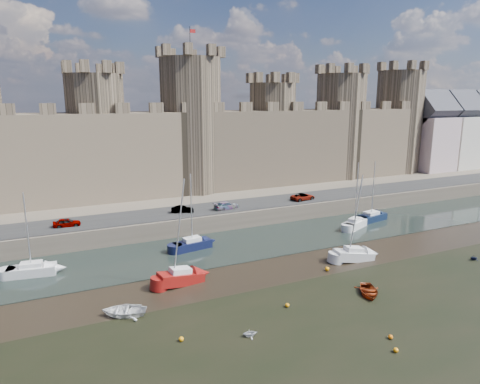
{
  "coord_description": "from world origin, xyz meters",
  "views": [
    {
      "loc": [
        -22.1,
        -24.44,
        19.02
      ],
      "look_at": [
        -0.69,
        22.0,
        7.59
      ],
      "focal_mm": 32.0,
      "sensor_mm": 36.0,
      "label": 1
    }
  ],
  "objects_px": {
    "car_1": "(182,209)",
    "sailboat_3": "(371,217)",
    "sailboat_4": "(181,277)",
    "sailboat_5": "(354,254)",
    "sailboat_0": "(32,269)",
    "sailboat_2": "(355,223)",
    "car_3": "(303,197)",
    "car_0": "(67,223)",
    "car_2": "(226,206)",
    "sailboat_1": "(192,244)"
  },
  "relations": [
    {
      "from": "sailboat_1",
      "to": "sailboat_2",
      "type": "xyz_separation_m",
      "value": [
        24.6,
        -1.55,
        0.01
      ]
    },
    {
      "from": "car_2",
      "to": "sailboat_0",
      "type": "distance_m",
      "value": 27.86
    },
    {
      "from": "car_3",
      "to": "sailboat_1",
      "type": "bearing_deg",
      "value": 101.59
    },
    {
      "from": "sailboat_1",
      "to": "sailboat_2",
      "type": "bearing_deg",
      "value": -12.58
    },
    {
      "from": "car_1",
      "to": "sailboat_4",
      "type": "relative_size",
      "value": 0.29
    },
    {
      "from": "sailboat_2",
      "to": "sailboat_5",
      "type": "xyz_separation_m",
      "value": [
        -8.34,
        -9.92,
        -0.05
      ]
    },
    {
      "from": "car_0",
      "to": "sailboat_4",
      "type": "xyz_separation_m",
      "value": [
        9.85,
        -17.55,
        -2.28
      ]
    },
    {
      "from": "car_1",
      "to": "car_2",
      "type": "distance_m",
      "value": 6.66
    },
    {
      "from": "car_0",
      "to": "car_1",
      "type": "distance_m",
      "value": 15.65
    },
    {
      "from": "car_3",
      "to": "sailboat_0",
      "type": "relative_size",
      "value": 0.46
    },
    {
      "from": "car_2",
      "to": "sailboat_1",
      "type": "distance_m",
      "value": 11.47
    },
    {
      "from": "car_1",
      "to": "sailboat_3",
      "type": "relative_size",
      "value": 0.34
    },
    {
      "from": "car_0",
      "to": "sailboat_5",
      "type": "bearing_deg",
      "value": -118.81
    },
    {
      "from": "car_1",
      "to": "sailboat_5",
      "type": "bearing_deg",
      "value": -125.1
    },
    {
      "from": "sailboat_4",
      "to": "sailboat_5",
      "type": "bearing_deg",
      "value": -14.22
    },
    {
      "from": "car_2",
      "to": "sailboat_5",
      "type": "xyz_separation_m",
      "value": [
        8.2,
        -19.29,
        -2.34
      ]
    },
    {
      "from": "sailboat_3",
      "to": "sailboat_4",
      "type": "height_order",
      "value": "sailboat_4"
    },
    {
      "from": "car_0",
      "to": "sailboat_2",
      "type": "height_order",
      "value": "sailboat_2"
    },
    {
      "from": "car_1",
      "to": "car_3",
      "type": "bearing_deg",
      "value": -73.42
    },
    {
      "from": "sailboat_0",
      "to": "sailboat_2",
      "type": "bearing_deg",
      "value": 7.19
    },
    {
      "from": "sailboat_4",
      "to": "car_1",
      "type": "bearing_deg",
      "value": 63.95
    },
    {
      "from": "car_3",
      "to": "sailboat_0",
      "type": "height_order",
      "value": "sailboat_0"
    },
    {
      "from": "sailboat_2",
      "to": "car_0",
      "type": "bearing_deg",
      "value": 142.22
    },
    {
      "from": "car_0",
      "to": "sailboat_3",
      "type": "xyz_separation_m",
      "value": [
        43.66,
        -7.91,
        -2.34
      ]
    },
    {
      "from": "sailboat_4",
      "to": "sailboat_3",
      "type": "bearing_deg",
      "value": 7.9
    },
    {
      "from": "sailboat_0",
      "to": "sailboat_5",
      "type": "height_order",
      "value": "sailboat_5"
    },
    {
      "from": "car_0",
      "to": "sailboat_5",
      "type": "height_order",
      "value": "sailboat_5"
    },
    {
      "from": "sailboat_4",
      "to": "sailboat_1",
      "type": "bearing_deg",
      "value": 56.74
    },
    {
      "from": "sailboat_3",
      "to": "sailboat_4",
      "type": "xyz_separation_m",
      "value": [
        -33.81,
        -9.64,
        0.06
      ]
    },
    {
      "from": "sailboat_0",
      "to": "sailboat_4",
      "type": "xyz_separation_m",
      "value": [
        14.07,
        -8.74,
        0.06
      ]
    },
    {
      "from": "sailboat_1",
      "to": "sailboat_2",
      "type": "relative_size",
      "value": 1.0
    },
    {
      "from": "sailboat_0",
      "to": "sailboat_3",
      "type": "height_order",
      "value": "sailboat_3"
    },
    {
      "from": "car_0",
      "to": "sailboat_1",
      "type": "height_order",
      "value": "sailboat_1"
    },
    {
      "from": "sailboat_3",
      "to": "car_3",
      "type": "bearing_deg",
      "value": 124.79
    },
    {
      "from": "sailboat_2",
      "to": "sailboat_4",
      "type": "xyz_separation_m",
      "value": [
        -28.95,
        -7.68,
        0.01
      ]
    },
    {
      "from": "car_3",
      "to": "sailboat_5",
      "type": "bearing_deg",
      "value": 156.0
    },
    {
      "from": "sailboat_5",
      "to": "sailboat_0",
      "type": "bearing_deg",
      "value": 170.25
    },
    {
      "from": "sailboat_1",
      "to": "sailboat_4",
      "type": "xyz_separation_m",
      "value": [
        -4.35,
        -9.23,
        0.02
      ]
    },
    {
      "from": "sailboat_0",
      "to": "sailboat_4",
      "type": "distance_m",
      "value": 16.57
    },
    {
      "from": "car_3",
      "to": "sailboat_4",
      "type": "bearing_deg",
      "value": 114.91
    },
    {
      "from": "sailboat_0",
      "to": "sailboat_2",
      "type": "xyz_separation_m",
      "value": [
        43.02,
        -1.06,
        0.05
      ]
    },
    {
      "from": "sailboat_4",
      "to": "car_2",
      "type": "bearing_deg",
      "value": 45.95
    },
    {
      "from": "car_2",
      "to": "sailboat_3",
      "type": "distance_m",
      "value": 22.77
    },
    {
      "from": "sailboat_2",
      "to": "sailboat_5",
      "type": "bearing_deg",
      "value": -153.58
    },
    {
      "from": "sailboat_0",
      "to": "sailboat_4",
      "type": "bearing_deg",
      "value": -23.24
    },
    {
      "from": "sailboat_3",
      "to": "sailboat_5",
      "type": "relative_size",
      "value": 0.91
    },
    {
      "from": "sailboat_1",
      "to": "sailboat_5",
      "type": "xyz_separation_m",
      "value": [
        16.25,
        -11.46,
        -0.04
      ]
    },
    {
      "from": "car_3",
      "to": "car_0",
      "type": "bearing_deg",
      "value": 80.83
    },
    {
      "from": "sailboat_0",
      "to": "sailboat_5",
      "type": "relative_size",
      "value": 0.89
    },
    {
      "from": "car_1",
      "to": "sailboat_2",
      "type": "height_order",
      "value": "sailboat_2"
    }
  ]
}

